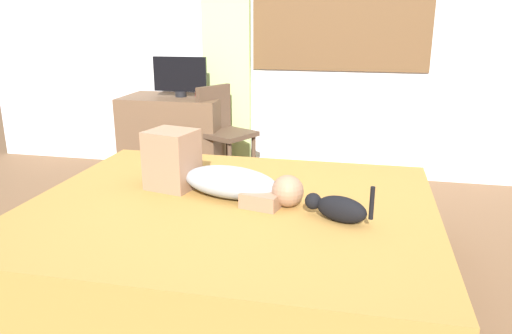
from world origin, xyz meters
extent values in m
plane|color=brown|center=(0.00, 0.00, 0.00)|extent=(16.00, 16.00, 0.00)
cube|color=silver|center=(0.00, 2.26, 1.45)|extent=(6.40, 0.12, 2.90)
cube|color=brown|center=(-0.12, 0.10, 0.07)|extent=(2.23, 1.88, 0.14)
cube|color=olive|center=(-0.12, 0.10, 0.30)|extent=(2.17, 1.83, 0.32)
ellipsoid|color=#8C939E|center=(-0.14, 0.19, 0.55)|extent=(0.60, 0.38, 0.17)
sphere|color=#8C664C|center=(0.19, 0.12, 0.55)|extent=(0.17, 0.17, 0.17)
cube|color=#8C664C|center=(-0.51, 0.28, 0.63)|extent=(0.31, 0.29, 0.34)
cube|color=#8C664C|center=(0.07, 0.15, 0.50)|extent=(0.26, 0.32, 0.08)
ellipsoid|color=black|center=(0.48, -0.03, 0.53)|extent=(0.28, 0.20, 0.13)
sphere|color=black|center=(0.34, 0.02, 0.54)|extent=(0.08, 0.08, 0.08)
cylinder|color=black|center=(0.62, -0.09, 0.59)|extent=(0.03, 0.03, 0.16)
cube|color=brown|center=(-1.12, 1.86, 0.37)|extent=(0.90, 0.56, 0.74)
cylinder|color=black|center=(-1.04, 1.86, 0.77)|extent=(0.10, 0.10, 0.05)
cube|color=black|center=(-1.04, 1.86, 0.94)|extent=(0.48, 0.05, 0.30)
cylinder|color=#B23D38|center=(-0.89, 1.92, 0.78)|extent=(0.08, 0.08, 0.08)
cylinder|color=#4C3828|center=(-0.36, 1.75, 0.22)|extent=(0.04, 0.04, 0.44)
cylinder|color=#4C3828|center=(-0.50, 1.48, 0.22)|extent=(0.04, 0.04, 0.44)
cylinder|color=#4C3828|center=(-0.63, 1.89, 0.22)|extent=(0.04, 0.04, 0.44)
cylinder|color=#4C3828|center=(-0.77, 1.62, 0.22)|extent=(0.04, 0.04, 0.44)
cube|color=#4C3828|center=(-0.56, 1.69, 0.46)|extent=(0.51, 0.51, 0.04)
cube|color=#4C3828|center=(-0.71, 1.77, 0.67)|extent=(0.21, 0.35, 0.38)
cube|color=#ADCC75|center=(-0.70, 2.14, 1.31)|extent=(0.44, 0.06, 2.62)
camera|label=1|loc=(0.56, -2.32, 1.43)|focal=34.96mm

